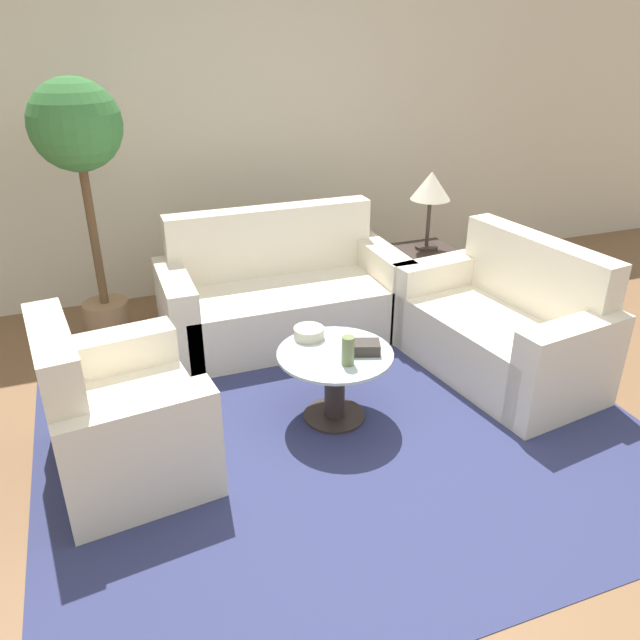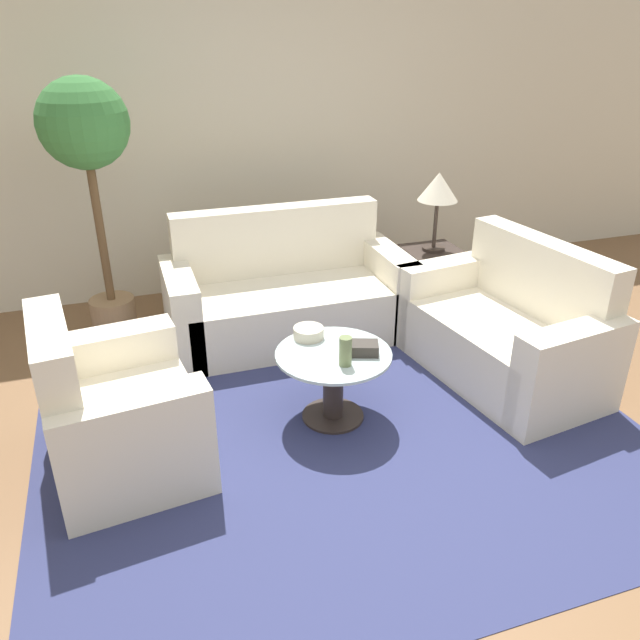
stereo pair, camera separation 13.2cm
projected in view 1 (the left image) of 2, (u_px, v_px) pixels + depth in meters
name	position (u px, v px, depth m)	size (l,w,h in m)	color
ground_plane	(396.00, 468.00, 3.40)	(14.00, 14.00, 0.00)	brown
wall_back	(248.00, 138.00, 5.28)	(10.00, 0.06, 2.60)	beige
rug	(334.00, 416.00, 3.84)	(3.46, 3.25, 0.01)	navy
sofa_main	(281.00, 297.00, 4.74)	(1.79, 0.82, 0.94)	beige
armchair	(115.00, 423.00, 3.27)	(0.86, 1.03, 0.90)	beige
loveseat	(504.00, 330.00, 4.25)	(0.96, 1.51, 0.92)	beige
coffee_table	(335.00, 376.00, 3.72)	(0.69, 0.69, 0.45)	#332823
side_table	(424.00, 280.00, 5.12)	(0.44, 0.44, 0.55)	#332823
table_lamp	(431.00, 189.00, 4.79)	(0.31, 0.31, 0.62)	#332823
potted_plant	(81.00, 159.00, 4.10)	(0.60, 0.60, 1.90)	#93704C
vase	(348.00, 351.00, 3.49)	(0.07, 0.07, 0.17)	#6B7A4C
bowl	(309.00, 333.00, 3.80)	(0.19, 0.19, 0.07)	beige
book_stack	(363.00, 347.00, 3.63)	(0.22, 0.18, 0.07)	#38332D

